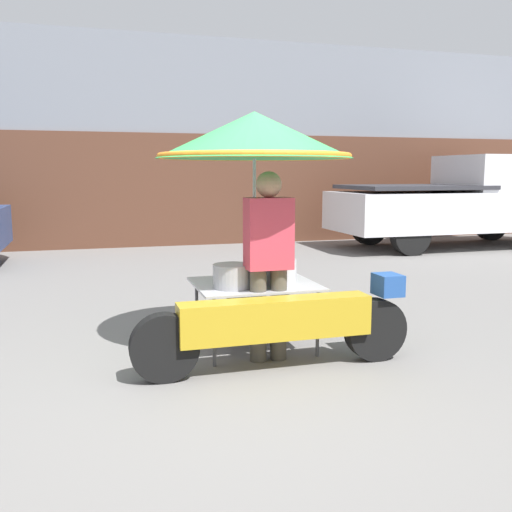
{
  "coord_description": "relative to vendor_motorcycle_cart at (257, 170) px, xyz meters",
  "views": [
    {
      "loc": [
        -1.06,
        -3.99,
        1.58
      ],
      "look_at": [
        0.34,
        0.77,
        0.85
      ],
      "focal_mm": 40.0,
      "sensor_mm": 36.0,
      "label": 1
    }
  ],
  "objects": [
    {
      "name": "ground_plane",
      "position": [
        -0.35,
        -0.74,
        -1.6
      ],
      "size": [
        36.0,
        36.0,
        0.0
      ],
      "primitive_type": "plane",
      "color": "slate"
    },
    {
      "name": "shopfront_building",
      "position": [
        -0.35,
        8.57,
        0.6
      ],
      "size": [
        28.0,
        2.06,
        4.43
      ],
      "color": "gray",
      "rests_on": "ground"
    },
    {
      "name": "vendor_motorcycle_cart",
      "position": [
        0.0,
        0.0,
        0.0
      ],
      "size": [
        2.31,
        1.71,
        2.1
      ],
      "color": "black",
      "rests_on": "ground"
    },
    {
      "name": "vendor_person",
      "position": [
        0.02,
        -0.28,
        -0.71
      ],
      "size": [
        0.38,
        0.22,
        1.59
      ],
      "color": "#4C473D",
      "rests_on": "ground"
    },
    {
      "name": "pickup_truck",
      "position": [
        6.23,
        5.67,
        -0.66
      ],
      "size": [
        5.29,
        1.98,
        1.93
      ],
      "color": "black",
      "rests_on": "ground"
    }
  ]
}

